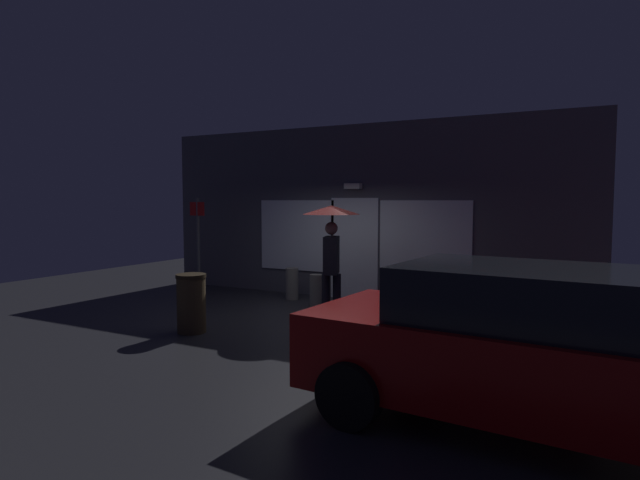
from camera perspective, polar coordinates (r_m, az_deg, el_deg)
name	(u,v)px	position (r m, az deg, el deg)	size (l,w,h in m)	color
ground_plane	(304,319)	(9.81, -1.70, -8.40)	(18.00, 18.00, 0.00)	#26262B
building_facade	(358,213)	(11.66, 4.05, 2.87)	(9.77, 0.48, 3.77)	#4C4C56
person_with_umbrella	(331,233)	(9.53, 1.22, 0.71)	(1.03, 1.03, 2.06)	black
parked_car	(532,348)	(5.44, 21.70, -10.64)	(4.40, 2.20, 1.54)	maroon
street_sign_post	(198,240)	(12.26, -12.89, -0.01)	(0.40, 0.07, 2.21)	#595B60
sidewalk_bollard	(292,284)	(11.62, -3.01, -4.68)	(0.28, 0.28, 0.69)	slate
sidewalk_bollard_2	(316,291)	(10.80, -0.44, -5.44)	(0.25, 0.25, 0.66)	slate
trash_bin	(191,303)	(8.99, -13.57, -6.57)	(0.49, 0.49, 0.96)	#473823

